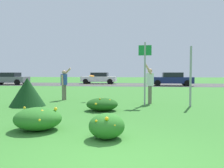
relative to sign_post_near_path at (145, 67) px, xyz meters
name	(u,v)px	position (x,y,z in m)	size (l,w,h in m)	color
ground_plane	(136,94)	(-0.53, 5.42, -1.65)	(120.00, 120.00, 0.00)	#387A2D
highway_strip	(138,85)	(-0.53, 17.73, -1.65)	(120.00, 8.20, 0.01)	#424244
highway_center_stripe	(138,85)	(-0.53, 17.73, -1.64)	(120.00, 0.16, 0.00)	yellow
daylily_clump_front_center	(107,126)	(-0.87, -5.40, -1.38)	(0.78, 0.79, 0.55)	#2D7526
daylily_clump_mid_left	(38,119)	(-2.67, -4.86, -1.37)	(1.18, 1.10, 0.58)	#2D7526
daylily_clump_front_right	(102,104)	(-1.60, -1.74, -1.42)	(1.18, 1.09, 0.49)	#1E5619
sign_post_near_path	(145,67)	(0.00, 0.00, 0.00)	(0.56, 0.10, 2.74)	#93969B
sign_post_by_roadside	(191,76)	(1.90, -0.18, -0.39)	(0.07, 0.10, 2.53)	#93969B
evergreen_shrub_side	(27,92)	(-4.95, -0.95, -1.05)	(1.50, 1.50, 1.21)	#143D19
person_thrower_blue_shirt	(64,82)	(-4.13, 1.39, -0.73)	(0.52, 0.52, 1.68)	#2D4C9E
person_catcher_white_shirt	(150,83)	(0.24, 0.50, -0.68)	(0.46, 0.51, 1.85)	silver
frisbee_orange	(92,76)	(-2.62, 1.23, -0.40)	(0.26, 0.25, 0.11)	orange
car_navy_center_left	(172,79)	(3.10, 15.88, -0.91)	(4.50, 2.00, 1.45)	navy
car_white_center_right	(99,78)	(-5.64, 19.57, -0.91)	(4.50, 2.00, 1.45)	silver
car_gray_rightmost	(9,78)	(-15.89, 15.88, -0.91)	(4.50, 2.00, 1.45)	slate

